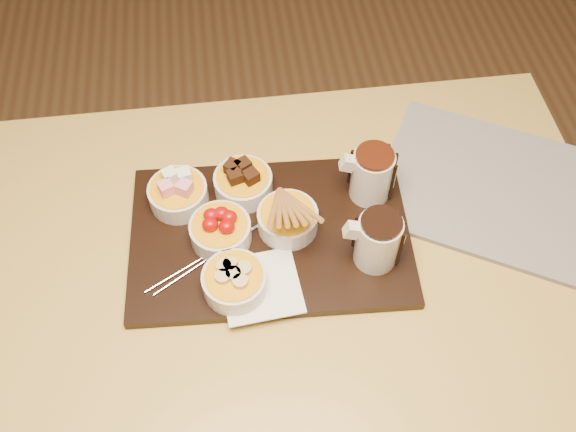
{
  "coord_description": "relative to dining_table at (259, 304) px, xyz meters",
  "views": [
    {
      "loc": [
        -0.02,
        -0.52,
        1.65
      ],
      "look_at": [
        0.06,
        0.07,
        0.81
      ],
      "focal_mm": 40.0,
      "sensor_mm": 36.0,
      "label": 1
    }
  ],
  "objects": [
    {
      "name": "newspaper",
      "position": [
        0.43,
        0.12,
        0.1
      ],
      "size": [
        0.47,
        0.44,
        0.01
      ],
      "primitive_type": "cube",
      "rotation": [
        0.0,
        0.0,
        -0.51
      ],
      "color": "beige",
      "rests_on": "dining_table"
    },
    {
      "name": "bowl_bananas",
      "position": [
        -0.04,
        -0.03,
        0.14
      ],
      "size": [
        0.1,
        0.1,
        0.04
      ],
      "primitive_type": "cylinder",
      "color": "silver",
      "rests_on": "serving_board"
    },
    {
      "name": "ground",
      "position": [
        0.0,
        0.0,
        -0.65
      ],
      "size": [
        5.0,
        5.0,
        0.0
      ],
      "primitive_type": "plane",
      "color": "brown",
      "rests_on": "ground"
    },
    {
      "name": "napkin",
      "position": [
        0.0,
        -0.03,
        0.12
      ],
      "size": [
        0.13,
        0.13,
        0.0
      ],
      "primitive_type": "cube",
      "rotation": [
        0.0,
        0.0,
        0.09
      ],
      "color": "white",
      "rests_on": "serving_board"
    },
    {
      "name": "serving_board",
      "position": [
        0.03,
        0.07,
        0.11
      ],
      "size": [
        0.48,
        0.32,
        0.02
      ],
      "primitive_type": "cube",
      "rotation": [
        0.0,
        0.0,
        -0.05
      ],
      "color": "black",
      "rests_on": "dining_table"
    },
    {
      "name": "bowl_cake",
      "position": [
        -0.01,
        0.16,
        0.14
      ],
      "size": [
        0.1,
        0.1,
        0.04
      ],
      "primitive_type": "cylinder",
      "color": "silver",
      "rests_on": "serving_board"
    },
    {
      "name": "bowl_marshmallows",
      "position": [
        -0.12,
        0.15,
        0.14
      ],
      "size": [
        0.1,
        0.1,
        0.04
      ],
      "primitive_type": "cylinder",
      "color": "silver",
      "rests_on": "serving_board"
    },
    {
      "name": "bowl_strawberries",
      "position": [
        -0.05,
        0.07,
        0.14
      ],
      "size": [
        0.1,
        0.1,
        0.04
      ],
      "primitive_type": "cylinder",
      "color": "silver",
      "rests_on": "serving_board"
    },
    {
      "name": "pitcher_dark_chocolate",
      "position": [
        0.19,
        -0.0,
        0.16
      ],
      "size": [
        0.07,
        0.07,
        0.09
      ],
      "primitive_type": "cylinder",
      "rotation": [
        0.0,
        0.0,
        -0.05
      ],
      "color": "silver",
      "rests_on": "serving_board"
    },
    {
      "name": "dining_table",
      "position": [
        0.0,
        0.0,
        0.0
      ],
      "size": [
        1.2,
        0.8,
        0.75
      ],
      "color": "gold",
      "rests_on": "ground"
    },
    {
      "name": "fondue_skewers",
      "position": [
        -0.06,
        0.04,
        0.12
      ],
      "size": [
        0.15,
        0.24,
        0.01
      ],
      "primitive_type": null,
      "rotation": [
        0.0,
        0.0,
        -1.07
      ],
      "color": "silver",
      "rests_on": "serving_board"
    },
    {
      "name": "bowl_biscotti",
      "position": [
        0.06,
        0.08,
        0.14
      ],
      "size": [
        0.1,
        0.1,
        0.04
      ],
      "primitive_type": "cylinder",
      "color": "silver",
      "rests_on": "serving_board"
    },
    {
      "name": "pitcher_milk_chocolate",
      "position": [
        0.21,
        0.13,
        0.16
      ],
      "size": [
        0.07,
        0.07,
        0.09
      ],
      "primitive_type": "cylinder",
      "rotation": [
        0.0,
        0.0,
        -0.05
      ],
      "color": "silver",
      "rests_on": "serving_board"
    }
  ]
}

